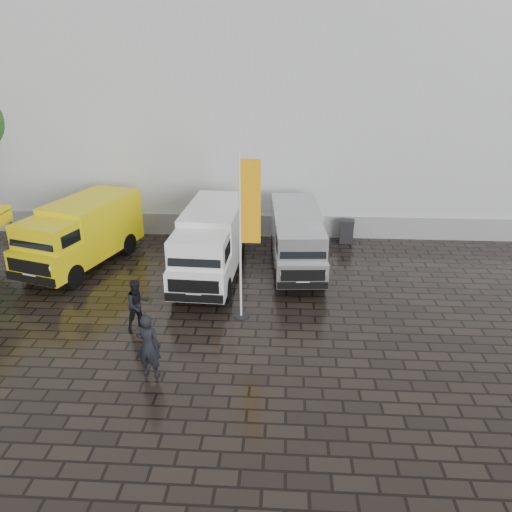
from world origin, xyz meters
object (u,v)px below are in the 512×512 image
at_px(person_tent, 138,305).
at_px(van_yellow, 81,236).
at_px(person_front, 148,346).
at_px(flagpole, 246,229).
at_px(van_silver, 297,240).
at_px(wheelie_bin, 347,231).
at_px(van_white, 211,245).

bearing_deg(person_tent, van_yellow, 85.64).
xyz_separation_m(person_front, person_tent, (-0.96, 2.39, -0.09)).
bearing_deg(flagpole, person_tent, -164.41).
distance_m(van_yellow, van_silver, 8.52).
height_order(person_front, person_tent, person_front).
height_order(flagpole, person_tent, flagpole).
bearing_deg(wheelie_bin, flagpole, -113.93).
xyz_separation_m(van_yellow, van_white, (5.27, -0.70, -0.00)).
relative_size(van_white, person_front, 3.23).
xyz_separation_m(van_silver, person_tent, (-4.95, -4.95, -0.35)).
bearing_deg(van_white, van_silver, 19.54).
relative_size(van_silver, wheelie_bin, 5.17).
distance_m(van_silver, flagpole, 4.75).
bearing_deg(van_yellow, van_silver, 18.89).
bearing_deg(van_silver, flagpole, -116.21).
distance_m(van_yellow, person_front, 8.40).
distance_m(van_yellow, van_white, 5.32).
height_order(van_white, flagpole, flagpole).
bearing_deg(person_tent, van_silver, 3.26).
distance_m(van_white, person_tent, 4.34).
bearing_deg(van_white, person_front, -93.95).
bearing_deg(person_tent, person_front, -109.95).
xyz_separation_m(van_yellow, wheelie_bin, (10.83, 3.29, -0.76)).
height_order(van_white, person_front, van_white).
relative_size(van_yellow, person_front, 3.03).
bearing_deg(flagpole, van_silver, 67.60).
height_order(van_yellow, wheelie_bin, van_yellow).
distance_m(flagpole, person_front, 4.57).
bearing_deg(flagpole, van_white, 117.48).
distance_m(flagpole, wheelie_bin, 8.47).
relative_size(van_yellow, van_silver, 1.03).
distance_m(van_white, van_silver, 3.40).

